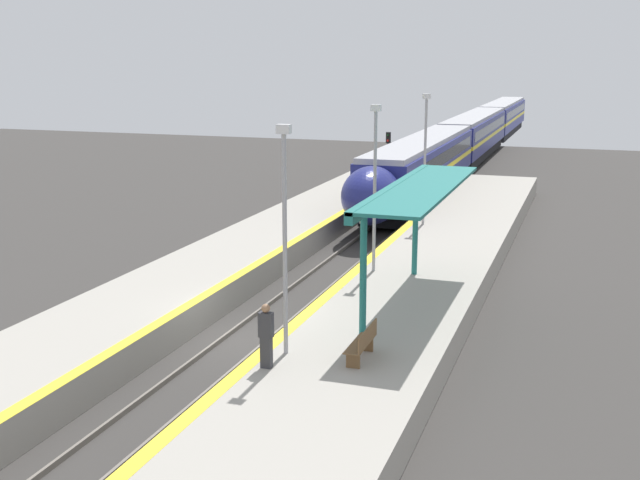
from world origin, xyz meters
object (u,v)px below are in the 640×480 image
(railway_signal, at_px, (388,157))
(lamppost_mid, at_px, (375,179))
(platform_bench, at_px, (363,342))
(train, at_px, (472,135))
(lamppost_near, at_px, (285,227))
(lamppost_far, at_px, (425,151))
(person_waiting, at_px, (266,335))

(railway_signal, height_order, lamppost_mid, lamppost_mid)
(platform_bench, relative_size, lamppost_mid, 0.28)
(railway_signal, relative_size, lamppost_mid, 0.67)
(train, distance_m, lamppost_mid, 41.43)
(platform_bench, xyz_separation_m, railway_signal, (-7.13, 30.74, 1.01))
(platform_bench, height_order, lamppost_mid, lamppost_mid)
(lamppost_near, distance_m, lamppost_far, 17.91)
(person_waiting, relative_size, lamppost_near, 0.28)
(train, relative_size, lamppost_near, 11.24)
(railway_signal, height_order, lamppost_near, lamppost_near)
(train, relative_size, lamppost_mid, 11.24)
(lamppost_near, bearing_deg, lamppost_mid, 90.00)
(platform_bench, distance_m, person_waiting, 2.59)
(train, relative_size, railway_signal, 16.77)
(platform_bench, xyz_separation_m, person_waiting, (-2.19, -1.32, 0.40))
(lamppost_mid, relative_size, lamppost_far, 1.00)
(railway_signal, distance_m, lamppost_mid, 22.64)
(train, xyz_separation_m, lamppost_far, (2.56, -32.33, 2.28))
(train, distance_m, lamppost_far, 32.51)
(train, height_order, platform_bench, train)
(railway_signal, bearing_deg, lamppost_far, -68.87)
(train, distance_m, lamppost_near, 50.36)
(person_waiting, distance_m, lamppost_near, 2.81)
(person_waiting, distance_m, railway_signal, 32.44)
(lamppost_near, bearing_deg, lamppost_far, 90.00)
(train, xyz_separation_m, person_waiting, (2.47, -51.36, -0.30))
(railway_signal, height_order, lamppost_far, lamppost_far)
(person_waiting, relative_size, railway_signal, 0.41)
(person_waiting, distance_m, lamppost_far, 19.21)
(railway_signal, bearing_deg, person_waiting, -81.24)
(train, distance_m, platform_bench, 50.26)
(platform_bench, relative_size, railway_signal, 0.42)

